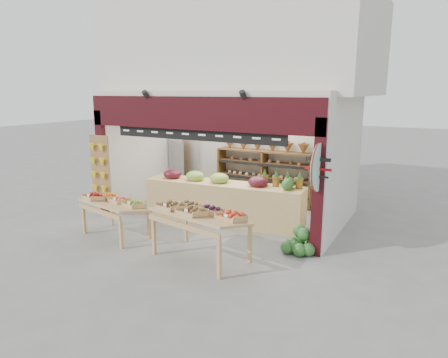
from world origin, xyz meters
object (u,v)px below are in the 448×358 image
back_shelving (265,163)px  cardboard_stack (193,198)px  display_table_right (199,213)px  mid_counter (223,201)px  display_table_left (114,203)px  refrigerator (184,165)px  watermelon_pile (301,244)px

back_shelving → cardboard_stack: back_shelving is taller
display_table_right → back_shelving: bearing=95.9°
back_shelving → display_table_right: (0.43, -4.17, -0.26)m
mid_counter → display_table_left: bearing=-131.1°
back_shelving → mid_counter: size_ratio=0.71×
refrigerator → display_table_right: 5.09m
display_table_left → display_table_right: display_table_right is taller
back_shelving → display_table_left: back_shelving is taller
mid_counter → cardboard_stack: bearing=148.9°
watermelon_pile → refrigerator: bearing=148.2°
refrigerator → cardboard_stack: 1.67m
back_shelving → watermelon_pile: back_shelving is taller
cardboard_stack → refrigerator: bearing=132.5°
display_table_right → watermelon_pile: size_ratio=2.70×
display_table_left → watermelon_pile: bearing=14.0°
display_table_right → display_table_left: bearing=176.0°
display_table_right → watermelon_pile: (1.64, 1.14, -0.69)m
refrigerator → display_table_right: bearing=-37.0°
mid_counter → display_table_right: (0.61, -2.07, 0.34)m
display_table_left → refrigerator: bearing=101.6°
refrigerator → mid_counter: size_ratio=0.44×
refrigerator → watermelon_pile: size_ratio=2.46×
refrigerator → display_table_left: (0.80, -3.90, -0.15)m
refrigerator → mid_counter: refrigerator is taller
display_table_left → watermelon_pile: size_ratio=2.28×
mid_counter → refrigerator: bearing=141.0°
refrigerator → cardboard_stack: refrigerator is taller
refrigerator → display_table_right: refrigerator is taller
refrigerator → cardboard_stack: size_ratio=1.74×
display_table_left → cardboard_stack: bearing=85.1°
mid_counter → watermelon_pile: (2.25, -0.93, -0.35)m
refrigerator → back_shelving: bearing=18.2°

